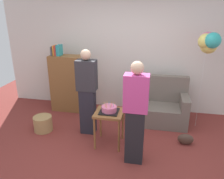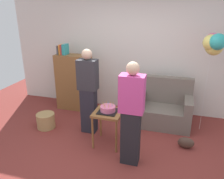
{
  "view_description": "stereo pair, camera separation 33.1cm",
  "coord_description": "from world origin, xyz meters",
  "views": [
    {
      "loc": [
        0.61,
        -3.07,
        2.35
      ],
      "look_at": [
        -0.14,
        0.62,
        0.95
      ],
      "focal_mm": 36.53,
      "sensor_mm": 36.0,
      "label": 1
    },
    {
      "loc": [
        0.93,
        -2.99,
        2.35
      ],
      "look_at": [
        -0.14,
        0.62,
        0.95
      ],
      "focal_mm": 36.53,
      "sensor_mm": 36.0,
      "label": 2
    }
  ],
  "objects": [
    {
      "name": "wall_back",
      "position": [
        0.0,
        2.05,
        1.35
      ],
      "size": [
        6.0,
        0.1,
        2.7
      ],
      "primitive_type": "cube",
      "color": "silver",
      "rests_on": "ground_plane"
    },
    {
      "name": "ground_plane",
      "position": [
        0.0,
        0.0,
        0.0
      ],
      "size": [
        8.0,
        8.0,
        0.0
      ],
      "primitive_type": "plane",
      "color": "maroon"
    },
    {
      "name": "bookshelf",
      "position": [
        -1.35,
        1.6,
        0.67
      ],
      "size": [
        0.8,
        0.36,
        1.54
      ],
      "color": "brown",
      "rests_on": "ground_plane"
    },
    {
      "name": "balloon_bunch",
      "position": [
        1.51,
        1.39,
        1.72
      ],
      "size": [
        0.38,
        0.46,
        1.9
      ],
      "color": "silver",
      "rests_on": "ground_plane"
    },
    {
      "name": "side_table",
      "position": [
        -0.14,
        0.37,
        0.53
      ],
      "size": [
        0.48,
        0.48,
        0.63
      ],
      "color": "brown",
      "rests_on": "ground_plane"
    },
    {
      "name": "wicker_basket",
      "position": [
        -1.52,
        0.57,
        0.15
      ],
      "size": [
        0.36,
        0.36,
        0.3
      ],
      "primitive_type": "cylinder",
      "color": "#A88451",
      "rests_on": "ground_plane"
    },
    {
      "name": "person_blowing_candles",
      "position": [
        -0.62,
        0.69,
        0.83
      ],
      "size": [
        0.36,
        0.22,
        1.63
      ],
      "rotation": [
        0.0,
        0.0,
        0.08
      ],
      "color": "#23232D",
      "rests_on": "ground_plane"
    },
    {
      "name": "person_holding_cake",
      "position": [
        0.35,
        -0.01,
        0.83
      ],
      "size": [
        0.36,
        0.22,
        1.63
      ],
      "rotation": [
        0.0,
        0.0,
        3.08
      ],
      "color": "black",
      "rests_on": "ground_plane"
    },
    {
      "name": "couch",
      "position": [
        0.74,
        1.42,
        0.34
      ],
      "size": [
        1.1,
        0.7,
        0.96
      ],
      "color": "#6B6056",
      "rests_on": "ground_plane"
    },
    {
      "name": "handbag",
      "position": [
        1.2,
        0.63,
        0.1
      ],
      "size": [
        0.28,
        0.14,
        0.2
      ],
      "primitive_type": "ellipsoid",
      "color": "#473328",
      "rests_on": "ground_plane"
    },
    {
      "name": "birthday_cake",
      "position": [
        -0.14,
        0.37,
        0.68
      ],
      "size": [
        0.32,
        0.32,
        0.17
      ],
      "color": "black",
      "rests_on": "side_table"
    }
  ]
}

